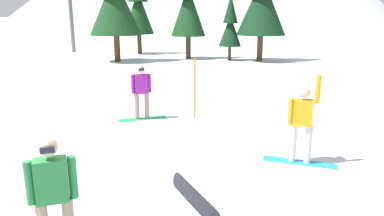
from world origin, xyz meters
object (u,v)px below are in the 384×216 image
Objects in this scene: snowboarder_midground at (302,122)px; pine_tree_leaning at (138,4)px; snowboarder_foreground at (53,198)px; loose_snowboard_near_right at (194,197)px; pine_tree_tall at (230,25)px; trail_marker_pole at (195,89)px; pine_tree_broad at (188,2)px; snowboarder_background at (141,91)px.

pine_tree_leaning is at bearing 125.24° from snowboarder_midground.
snowboarder_foreground reaches higher than loose_snowboard_near_right.
pine_tree_tall reaches higher than snowboarder_midground.
snowboarder_foreground is at bearing -86.21° from trail_marker_pole.
trail_marker_pole is at bearing -69.75° from pine_tree_broad.
snowboarder_background is 0.90× the size of trail_marker_pole.
pine_tree_tall is (8.26, -2.00, -1.55)m from pine_tree_leaning.
snowboarder_background is at bearing 157.62° from snowboarder_midground.
snowboarder_background reaches higher than loose_snowboard_near_right.
snowboarder_midground is at bearing -38.93° from trail_marker_pole.
snowboarder_foreground is 1.01× the size of snowboarder_background.
loose_snowboard_near_right is 22.07m from pine_tree_broad.
trail_marker_pole is 0.41× the size of pine_tree_tall.
snowboarder_foreground is at bearing -72.90° from snowboarder_background.
pine_tree_broad is at bearing 104.42° from snowboarder_background.
snowboarder_foreground is at bearing -74.80° from pine_tree_broad.
pine_tree_tall is at bearing 97.37° from snowboarder_foreground.
pine_tree_broad is at bearing 105.20° from snowboarder_foreground.
loose_snowboard_near_right is at bearing -71.53° from trail_marker_pole.
pine_tree_leaning is at bearing 158.73° from pine_tree_broad.
snowboarder_background is 5.63m from loose_snowboard_near_right.
trail_marker_pole is at bearing 25.25° from snowboarder_background.
pine_tree_leaning is 8.64m from pine_tree_tall.
snowboarder_midground reaches higher than snowboarder_background.
pine_tree_leaning is (-14.05, 19.88, 3.13)m from snowboarder_midground.
loose_snowboard_near_right is at bearing -78.47° from pine_tree_tall.
snowboarder_background is at bearing -154.75° from trail_marker_pole.
pine_tree_tall is at bearing 107.93° from snowboarder_midground.
snowboarder_foreground is 0.91× the size of trail_marker_pole.
snowboarder_midground is at bearing 56.93° from snowboarder_foreground.
snowboarder_foreground is 2.44m from loose_snowboard_near_right.
pine_tree_leaning reaches higher than snowboarder_foreground.
pine_tree_leaning is (-9.16, 17.87, 3.17)m from snowboarder_background.
snowboarder_midground is at bearing 57.13° from loose_snowboard_near_right.
loose_snowboard_near_right is (3.26, -4.53, -0.76)m from snowboarder_background.
pine_tree_leaning is 5.44m from pine_tree_broad.
snowboarder_background is at bearing -62.86° from pine_tree_leaning.
pine_tree_broad reaches higher than pine_tree_leaning.
pine_tree_broad is at bearing 116.62° from snowboarder_midground.
trail_marker_pole is 0.25× the size of pine_tree_leaning.
loose_snowboard_near_right is 0.18× the size of pine_tree_broad.
snowboarder_midground is 5.29m from snowboarder_background.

